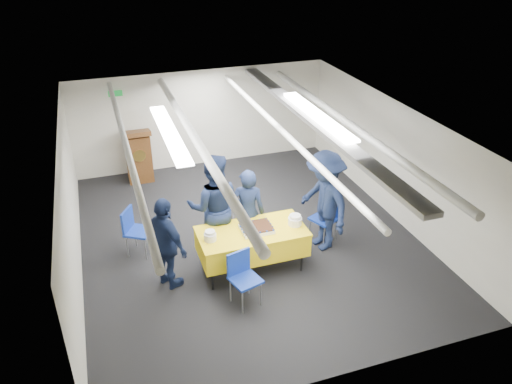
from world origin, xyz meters
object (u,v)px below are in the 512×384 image
Objects in this scene: serving_table at (252,241)px; sheet_cake at (257,228)px; podium at (139,155)px; sailor_c at (166,244)px; sailor_a at (248,212)px; chair_left at (134,227)px; sailor_b at (214,207)px; sailor_d at (324,201)px; chair_near at (242,273)px; chair_right at (327,213)px.

sheet_cake is (0.07, -0.02, 0.25)m from serving_table.
sailor_c is (-0.03, -3.97, 0.18)m from podium.
sheet_cake is 0.54m from sailor_a.
sailor_b is at bearing -19.92° from chair_left.
sailor_a is at bearing -178.39° from sailor_b.
sailor_b reaches higher than sailor_d.
chair_near is (-0.47, -0.71, -0.28)m from sheet_cake.
sailor_d is at bearing -131.76° from chair_right.
sailor_b is (-0.54, 0.66, 0.15)m from sheet_cake.
sheet_cake is at bearing -119.96° from sailor_c.
sheet_cake is at bearing -70.19° from podium.
sailor_c is at bearing -94.73° from sailor_d.
sailor_c is (-1.50, -0.49, -0.02)m from sailor_a.
chair_right is 0.49m from sailor_d.
serving_table is at bearing 101.14° from sailor_a.
chair_near is 1.00× the size of chair_right.
sailor_a is 1.35m from sailor_d.
sheet_cake is 0.33× the size of sailor_c.
sailor_a reaches higher than chair_left.
sailor_a is 1.02× the size of sailor_c.
sheet_cake is 0.42× the size of podium.
serving_table is 1.12× the size of sailor_c.
chair_right is (1.53, 0.48, -0.28)m from sheet_cake.
podium is (-1.45, 4.02, -0.20)m from sheet_cake.
sailor_b is at bearing 129.67° from sheet_cake.
serving_table is at bearing -89.16° from sailor_d.
serving_table is 2.06× the size of chair_near.
sailor_b is at bearing 126.49° from serving_table.
sheet_cake is 0.86m from sailor_b.
podium is at bearing 108.97° from serving_table.
chair_right is (1.60, 0.46, -0.03)m from serving_table.
sailor_d reaches higher than chair_near.
chair_left is at bearing 127.47° from chair_near.
serving_table is 2.13m from chair_left.
sailor_b is at bearing -110.82° from sailor_d.
chair_right reaches higher than serving_table.
sailor_d is at bearing -53.28° from podium.
sailor_a reaches higher than chair_near.
podium is 1.44× the size of chair_right.
chair_left is at bearing 169.07° from chair_right.
sheet_cake is at bearing -162.46° from chair_right.
chair_left is at bearing 148.23° from serving_table.
podium is at bearing -45.85° from sailor_a.
serving_table is 0.89m from sailor_b.
podium reaches higher than chair_left.
podium is at bearing -28.75° from sailor_c.
sheet_cake is 2.22m from chair_left.
chair_left is at bearing -98.68° from podium.
sailor_d is at bearing 10.30° from serving_table.
podium is (-1.37, 4.00, 0.05)m from serving_table.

